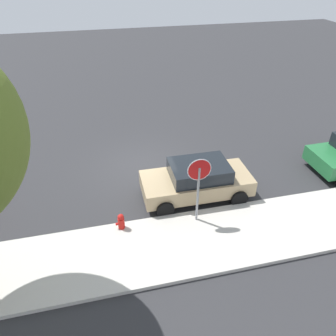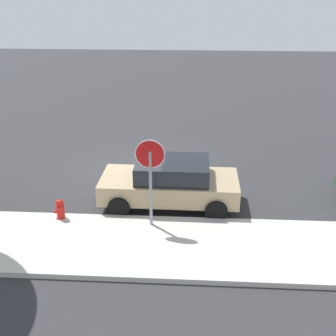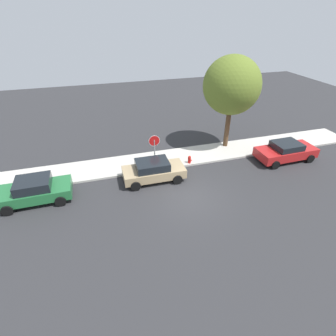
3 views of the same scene
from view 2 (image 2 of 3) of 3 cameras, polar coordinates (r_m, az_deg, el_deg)
ground_plane at (r=15.28m, az=-5.38°, el=-0.29°), size 60.00×60.00×0.00m
sidewalk_curb at (r=11.09m, az=-9.07°, el=-10.12°), size 32.00×2.75×0.14m
stop_sign at (r=10.89m, az=-2.42°, el=-0.17°), size 0.78×0.08×2.59m
parked_car_tan at (r=12.56m, az=0.30°, el=-1.97°), size 4.09×2.01×1.43m
fire_hydrant at (r=12.20m, az=-14.36°, el=-5.65°), size 0.30×0.22×0.72m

